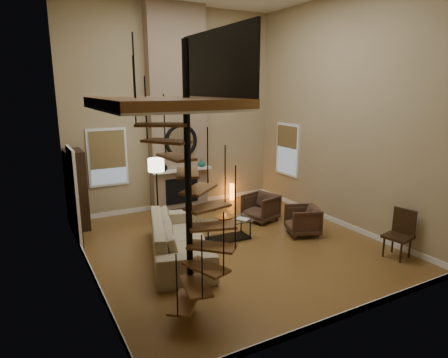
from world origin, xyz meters
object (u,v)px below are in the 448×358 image
armchair_near (263,207)px  floor_lamp (156,170)px  hutch (77,190)px  coffee_table (225,227)px  accent_lamp (232,192)px  sofa (179,238)px  side_chair (400,232)px  armchair_far (305,220)px

armchair_near → floor_lamp: size_ratio=0.45×
hutch → armchair_near: hutch is taller
coffee_table → accent_lamp: (1.70, 2.69, -0.03)m
accent_lamp → hutch: bearing=-176.8°
armchair_near → floor_lamp: (-2.53, 0.88, 1.06)m
coffee_table → accent_lamp: bearing=57.7°
hutch → floor_lamp: size_ratio=1.14×
accent_lamp → armchair_near: bearing=-96.3°
hutch → coffee_table: hutch is taller
armchair_near → coffee_table: (-1.48, -0.70, -0.07)m
sofa → coffee_table: bearing=-59.0°
side_chair → coffee_table: bearing=137.3°
hutch → sofa: (1.53, -2.77, -0.55)m
hutch → coffee_table: (2.79, -2.44, -0.67)m
sofa → accent_lamp: sofa is taller
armchair_near → armchair_far: bearing=-2.6°
accent_lamp → side_chair: bearing=-79.3°
armchair_far → floor_lamp: size_ratio=0.43×
floor_lamp → armchair_near: bearing=-19.2°
floor_lamp → sofa: bearing=-96.4°
floor_lamp → side_chair: floor_lamp is taller
floor_lamp → accent_lamp: bearing=22.0°
hutch → accent_lamp: 4.55m
coffee_table → armchair_far: bearing=-19.5°
hutch → armchair_near: (4.27, -1.74, -0.60)m
coffee_table → floor_lamp: size_ratio=0.73×
hutch → side_chair: bearing=-42.0°
sofa → coffee_table: size_ratio=2.23×
accent_lamp → side_chair: (0.98, -5.17, 0.28)m
armchair_far → coffee_table: size_ratio=0.58×
hutch → side_chair: hutch is taller
floor_lamp → side_chair: bearing=-47.5°
coffee_table → sofa: bearing=-165.4°
hutch → accent_lamp: bearing=3.2°
hutch → floor_lamp: hutch is taller
hutch → accent_lamp: size_ratio=3.90×
armchair_far → hutch: bearing=-102.6°
armchair_far → coffee_table: bearing=-88.2°
floor_lamp → armchair_far: bearing=-38.1°
coffee_table → floor_lamp: (-1.04, 1.58, 1.13)m
sofa → armchair_far: 3.06m
accent_lamp → floor_lamp: bearing=-158.0°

